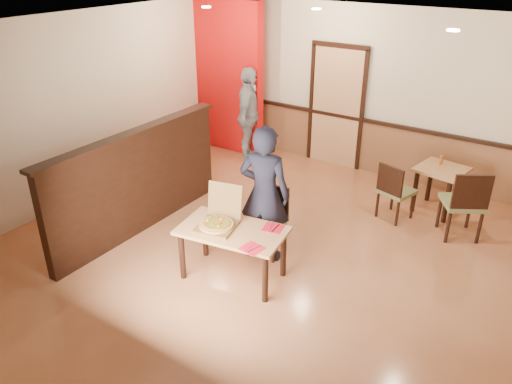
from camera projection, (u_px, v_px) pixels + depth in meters
floor at (269, 266)px, 6.27m from camera, size 7.00×7.00×0.00m
ceiling at (272, 35)px, 5.02m from camera, size 7.00×7.00×0.00m
wall_back at (383, 94)px, 8.25m from camera, size 7.00×0.00×7.00m
wall_left at (71, 112)px, 7.39m from camera, size 0.00×7.00×7.00m
wainscot_back at (376, 148)px, 8.65m from camera, size 7.00×0.04×0.90m
chair_rail_back at (379, 123)px, 8.43m from camera, size 7.00×0.06×0.06m
back_door at (336, 108)px, 8.78m from camera, size 0.90×0.06×2.10m
booth_partition at (138, 181)px, 6.78m from camera, size 0.20×3.10×1.44m
red_accent_panel at (225, 77)px, 9.32m from camera, size 1.60×0.20×2.78m
spot_a at (206, 7)px, 7.52m from camera, size 0.14×0.14×0.02m
spot_b at (316, 9)px, 7.29m from camera, size 0.14×0.14×0.02m
spot_c at (453, 30)px, 5.45m from camera, size 0.14×0.14×0.02m
main_table at (233, 237)px, 5.82m from camera, size 1.33×0.89×0.66m
diner_chair at (269, 217)px, 6.39m from camera, size 0.48×0.48×0.88m
side_chair_left at (394, 189)px, 7.14m from camera, size 0.54×0.54×0.87m
side_chair_right at (465, 202)px, 6.63m from camera, size 0.69×0.69×1.01m
side_table at (440, 179)px, 7.34m from camera, size 0.75×0.75×0.70m
diner at (265, 194)px, 6.10m from camera, size 0.72×0.56×1.76m
passerby at (248, 116)px, 8.98m from camera, size 0.80×1.09×1.72m
pizza_box at (218, 222)px, 5.82m from camera, size 0.53×0.59×0.45m
pizza at (216, 225)px, 5.78m from camera, size 0.52×0.52×0.03m
napkin_near at (252, 248)px, 5.41m from camera, size 0.25×0.25×0.01m
napkin_far at (273, 228)px, 5.80m from camera, size 0.26×0.26×0.01m
condiment at (441, 160)px, 7.37m from camera, size 0.05×0.05×0.13m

